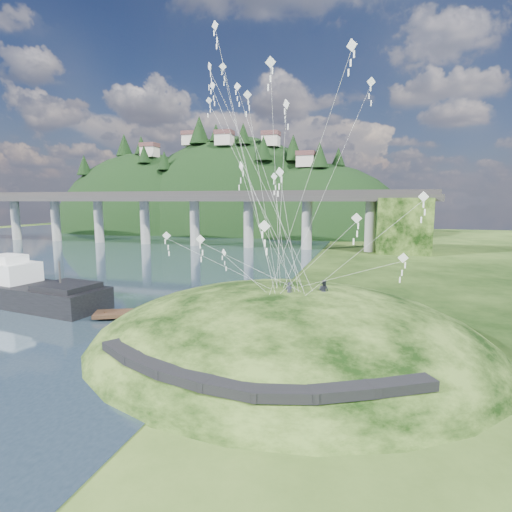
# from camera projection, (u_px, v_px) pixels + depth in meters

# --- Properties ---
(ground) EXTENTS (320.00, 320.00, 0.00)m
(ground) POSITION_uv_depth(u_px,v_px,m) (194.00, 342.00, 35.13)
(ground) COLOR black
(ground) RESTS_ON ground
(grass_hill) EXTENTS (36.00, 32.00, 13.00)m
(grass_hill) POSITION_uv_depth(u_px,v_px,m) (287.00, 359.00, 35.04)
(grass_hill) COLOR black
(grass_hill) RESTS_ON ground
(footpath) EXTENTS (22.29, 5.84, 0.83)m
(footpath) POSITION_uv_depth(u_px,v_px,m) (239.00, 376.00, 23.52)
(footpath) COLOR black
(footpath) RESTS_ON ground
(bridge) EXTENTS (160.00, 11.00, 15.00)m
(bridge) POSITION_uv_depth(u_px,v_px,m) (213.00, 211.00, 107.74)
(bridge) COLOR #2D2B2B
(bridge) RESTS_ON ground
(far_ridge) EXTENTS (153.00, 70.00, 94.50)m
(far_ridge) POSITION_uv_depth(u_px,v_px,m) (223.00, 249.00, 164.39)
(far_ridge) COLOR black
(far_ridge) RESTS_ON ground
(work_barge) EXTENTS (22.44, 9.04, 7.63)m
(work_barge) POSITION_uv_depth(u_px,v_px,m) (23.00, 289.00, 47.66)
(work_barge) COLOR black
(work_barge) RESTS_ON ground
(wooden_dock) EXTENTS (15.26, 8.77, 1.12)m
(wooden_dock) POSITION_uv_depth(u_px,v_px,m) (171.00, 312.00, 42.94)
(wooden_dock) COLOR #362216
(wooden_dock) RESTS_ON ground
(kite_flyers) EXTENTS (3.51, 2.21, 1.87)m
(kite_flyers) POSITION_uv_depth(u_px,v_px,m) (315.00, 280.00, 32.84)
(kite_flyers) COLOR #262933
(kite_flyers) RESTS_ON ground
(kite_swarm) EXTENTS (19.95, 15.10, 20.17)m
(kite_swarm) POSITION_uv_depth(u_px,v_px,m) (267.00, 139.00, 33.08)
(kite_swarm) COLOR white
(kite_swarm) RESTS_ON ground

